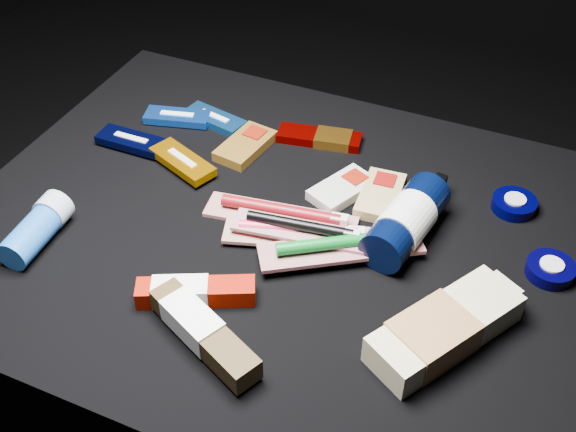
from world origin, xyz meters
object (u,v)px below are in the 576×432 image
at_px(lotion_bottle, 406,221).
at_px(deodorant_stick, 37,229).
at_px(toothpaste_carton_red, 190,292).
at_px(bodywash_bottle, 443,330).

height_order(lotion_bottle, deodorant_stick, lotion_bottle).
xyz_separation_m(lotion_bottle, toothpaste_carton_red, (-0.24, -0.24, -0.02)).
bearing_deg(bodywash_bottle, deodorant_stick, -144.23).
bearing_deg(toothpaste_carton_red, lotion_bottle, 19.79).
bearing_deg(toothpaste_carton_red, deodorant_stick, 151.93).
distance_m(lotion_bottle, deodorant_stick, 0.55).
height_order(lotion_bottle, bodywash_bottle, lotion_bottle).
bearing_deg(toothpaste_carton_red, bodywash_bottle, -14.25).
xyz_separation_m(lotion_bottle, bodywash_bottle, (0.10, -0.17, -0.01)).
bearing_deg(deodorant_stick, lotion_bottle, 20.58).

